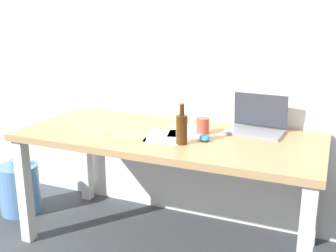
{
  "coord_description": "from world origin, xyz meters",
  "views": [
    {
      "loc": [
        0.9,
        -2.11,
        1.41
      ],
      "look_at": [
        0.0,
        0.0,
        0.78
      ],
      "focal_mm": 42.29,
      "sensor_mm": 36.0,
      "label": 1
    }
  ],
  "objects_px": {
    "desk": "(168,148)",
    "laptop_right": "(256,124)",
    "water_cooler_jug": "(20,188)",
    "computer_mouse": "(205,138)",
    "beer_bottle": "(182,128)",
    "coffee_mug": "(203,126)"
  },
  "relations": [
    {
      "from": "coffee_mug",
      "to": "water_cooler_jug",
      "type": "distance_m",
      "value": 1.5
    },
    {
      "from": "desk",
      "to": "computer_mouse",
      "type": "relative_size",
      "value": 18.14
    },
    {
      "from": "computer_mouse",
      "to": "coffee_mug",
      "type": "height_order",
      "value": "coffee_mug"
    },
    {
      "from": "laptop_right",
      "to": "water_cooler_jug",
      "type": "bearing_deg",
      "value": -170.02
    },
    {
      "from": "beer_bottle",
      "to": "coffee_mug",
      "type": "bearing_deg",
      "value": 80.27
    },
    {
      "from": "desk",
      "to": "computer_mouse",
      "type": "bearing_deg",
      "value": -8.62
    },
    {
      "from": "laptop_right",
      "to": "computer_mouse",
      "type": "bearing_deg",
      "value": -130.19
    },
    {
      "from": "desk",
      "to": "coffee_mug",
      "type": "distance_m",
      "value": 0.25
    },
    {
      "from": "laptop_right",
      "to": "water_cooler_jug",
      "type": "relative_size",
      "value": 0.85
    },
    {
      "from": "coffee_mug",
      "to": "water_cooler_jug",
      "type": "height_order",
      "value": "coffee_mug"
    },
    {
      "from": "laptop_right",
      "to": "coffee_mug",
      "type": "height_order",
      "value": "laptop_right"
    },
    {
      "from": "desk",
      "to": "beer_bottle",
      "type": "bearing_deg",
      "value": -45.4
    },
    {
      "from": "desk",
      "to": "beer_bottle",
      "type": "height_order",
      "value": "beer_bottle"
    },
    {
      "from": "beer_bottle",
      "to": "coffee_mug",
      "type": "distance_m",
      "value": 0.25
    },
    {
      "from": "desk",
      "to": "laptop_right",
      "type": "height_order",
      "value": "laptop_right"
    },
    {
      "from": "computer_mouse",
      "to": "water_cooler_jug",
      "type": "xyz_separation_m",
      "value": [
        -1.42,
        -0.01,
        -0.56
      ]
    },
    {
      "from": "laptop_right",
      "to": "coffee_mug",
      "type": "xyz_separation_m",
      "value": [
        -0.3,
        -0.15,
        -0.0
      ]
    },
    {
      "from": "desk",
      "to": "computer_mouse",
      "type": "distance_m",
      "value": 0.27
    },
    {
      "from": "desk",
      "to": "laptop_right",
      "type": "distance_m",
      "value": 0.56
    },
    {
      "from": "computer_mouse",
      "to": "laptop_right",
      "type": "bearing_deg",
      "value": 23.97
    },
    {
      "from": "laptop_right",
      "to": "water_cooler_jug",
      "type": "height_order",
      "value": "laptop_right"
    },
    {
      "from": "computer_mouse",
      "to": "coffee_mug",
      "type": "distance_m",
      "value": 0.15
    }
  ]
}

